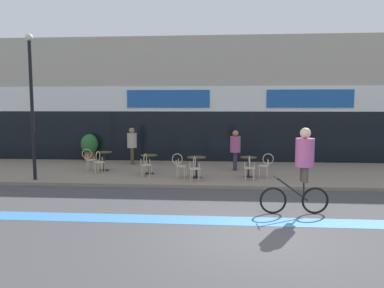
{
  "coord_description": "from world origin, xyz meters",
  "views": [
    {
      "loc": [
        -0.79,
        -7.9,
        2.81
      ],
      "look_at": [
        -1.92,
        6.71,
        1.29
      ],
      "focal_mm": 35.0,
      "sensor_mm": 36.0,
      "label": 1
    }
  ],
  "objects_px": {
    "bistro_table_0": "(104,157)",
    "cafe_chair_1_near": "(146,163)",
    "bistro_table_3": "(249,163)",
    "cafe_chair_2_side": "(180,164)",
    "cafe_chair_2_near": "(195,167)",
    "planter_pot": "(89,146)",
    "bistro_table_2": "(196,163)",
    "lamp_post": "(32,97)",
    "cafe_chair_3_side": "(265,164)",
    "cafe_chair_3_near": "(250,166)",
    "cyclist_0": "(302,163)",
    "pedestrian_far_end": "(235,147)",
    "pedestrian_near_end": "(132,143)",
    "bistro_table_1": "(149,160)",
    "cafe_chair_0_near": "(99,160)",
    "cafe_chair_0_side": "(89,158)"
  },
  "relations": [
    {
      "from": "cafe_chair_0_side",
      "to": "lamp_post",
      "type": "height_order",
      "value": "lamp_post"
    },
    {
      "from": "bistro_table_0",
      "to": "cafe_chair_1_near",
      "type": "relative_size",
      "value": 0.86
    },
    {
      "from": "bistro_table_3",
      "to": "cafe_chair_2_near",
      "type": "bearing_deg",
      "value": -155.06
    },
    {
      "from": "cafe_chair_2_side",
      "to": "bistro_table_3",
      "type": "bearing_deg",
      "value": 13.63
    },
    {
      "from": "bistro_table_3",
      "to": "bistro_table_1",
      "type": "bearing_deg",
      "value": 174.36
    },
    {
      "from": "bistro_table_1",
      "to": "cafe_chair_2_side",
      "type": "xyz_separation_m",
      "value": [
        1.28,
        -0.65,
        -0.01
      ]
    },
    {
      "from": "cafe_chair_2_near",
      "to": "lamp_post",
      "type": "height_order",
      "value": "lamp_post"
    },
    {
      "from": "cafe_chair_2_near",
      "to": "cafe_chair_0_near",
      "type": "bearing_deg",
      "value": 79.12
    },
    {
      "from": "cafe_chair_2_near",
      "to": "cafe_chair_3_side",
      "type": "height_order",
      "value": "same"
    },
    {
      "from": "cafe_chair_2_side",
      "to": "cafe_chair_1_near",
      "type": "bearing_deg",
      "value": -173.75
    },
    {
      "from": "cafe_chair_0_side",
      "to": "cafe_chair_3_side",
      "type": "xyz_separation_m",
      "value": [
        7.1,
        -0.94,
        0.0
      ]
    },
    {
      "from": "cafe_chair_0_near",
      "to": "cafe_chair_2_near",
      "type": "height_order",
      "value": "same"
    },
    {
      "from": "bistro_table_1",
      "to": "cafe_chair_2_near",
      "type": "height_order",
      "value": "cafe_chair_2_near"
    },
    {
      "from": "pedestrian_near_end",
      "to": "cafe_chair_3_side",
      "type": "bearing_deg",
      "value": 138.64
    },
    {
      "from": "cafe_chair_1_near",
      "to": "pedestrian_near_end",
      "type": "height_order",
      "value": "pedestrian_near_end"
    },
    {
      "from": "bistro_table_3",
      "to": "pedestrian_far_end",
      "type": "height_order",
      "value": "pedestrian_far_end"
    },
    {
      "from": "cafe_chair_3_near",
      "to": "pedestrian_near_end",
      "type": "distance_m",
      "value": 6.09
    },
    {
      "from": "cafe_chair_2_side",
      "to": "cafe_chair_3_side",
      "type": "bearing_deg",
      "value": 12.36
    },
    {
      "from": "cafe_chair_2_side",
      "to": "planter_pot",
      "type": "distance_m",
      "value": 6.09
    },
    {
      "from": "planter_pot",
      "to": "pedestrian_near_end",
      "type": "relative_size",
      "value": 0.78
    },
    {
      "from": "cafe_chair_2_near",
      "to": "planter_pot",
      "type": "relative_size",
      "value": 0.69
    },
    {
      "from": "bistro_table_3",
      "to": "cafe_chair_2_side",
      "type": "height_order",
      "value": "cafe_chair_2_side"
    },
    {
      "from": "cyclist_0",
      "to": "cafe_chair_3_side",
      "type": "bearing_deg",
      "value": -88.71
    },
    {
      "from": "bistro_table_1",
      "to": "cafe_chair_0_near",
      "type": "xyz_separation_m",
      "value": [
        -2.0,
        -0.06,
        -0.01
      ]
    },
    {
      "from": "bistro_table_1",
      "to": "bistro_table_3",
      "type": "bearing_deg",
      "value": -5.64
    },
    {
      "from": "bistro_table_1",
      "to": "pedestrian_near_end",
      "type": "distance_m",
      "value": 2.67
    },
    {
      "from": "cafe_chair_3_side",
      "to": "cafe_chair_3_near",
      "type": "bearing_deg",
      "value": 47.85
    },
    {
      "from": "cafe_chair_2_side",
      "to": "bistro_table_2",
      "type": "bearing_deg",
      "value": 6.64
    },
    {
      "from": "cafe_chair_2_side",
      "to": "cyclist_0",
      "type": "distance_m",
      "value": 5.48
    },
    {
      "from": "cafe_chair_2_side",
      "to": "cafe_chair_0_side",
      "type": "bearing_deg",
      "value": 170.33
    },
    {
      "from": "cafe_chair_2_near",
      "to": "pedestrian_far_end",
      "type": "distance_m",
      "value": 2.83
    },
    {
      "from": "cafe_chair_2_near",
      "to": "cafe_chair_2_side",
      "type": "xyz_separation_m",
      "value": [
        -0.62,
        0.64,
        0.0
      ]
    },
    {
      "from": "bistro_table_0",
      "to": "cafe_chair_3_side",
      "type": "xyz_separation_m",
      "value": [
        6.48,
        -0.95,
        -0.03
      ]
    },
    {
      "from": "cyclist_0",
      "to": "planter_pot",
      "type": "bearing_deg",
      "value": -47.11
    },
    {
      "from": "bistro_table_1",
      "to": "pedestrian_far_end",
      "type": "bearing_deg",
      "value": 17.35
    },
    {
      "from": "pedestrian_near_end",
      "to": "cafe_chair_2_side",
      "type": "bearing_deg",
      "value": 114.26
    },
    {
      "from": "cafe_chair_3_side",
      "to": "planter_pot",
      "type": "relative_size",
      "value": 0.69
    },
    {
      "from": "cafe_chair_0_side",
      "to": "cyclist_0",
      "type": "relative_size",
      "value": 0.4
    },
    {
      "from": "bistro_table_2",
      "to": "lamp_post",
      "type": "bearing_deg",
      "value": -172.05
    },
    {
      "from": "bistro_table_3",
      "to": "pedestrian_near_end",
      "type": "relative_size",
      "value": 0.45
    },
    {
      "from": "planter_pot",
      "to": "cafe_chair_3_near",
      "type": "bearing_deg",
      "value": -29.13
    },
    {
      "from": "bistro_table_3",
      "to": "cafe_chair_3_side",
      "type": "xyz_separation_m",
      "value": [
        0.63,
        -0.0,
        -0.02
      ]
    },
    {
      "from": "planter_pot",
      "to": "lamp_post",
      "type": "height_order",
      "value": "lamp_post"
    },
    {
      "from": "bistro_table_0",
      "to": "bistro_table_2",
      "type": "height_order",
      "value": "same"
    },
    {
      "from": "cafe_chair_0_side",
      "to": "cafe_chair_3_near",
      "type": "bearing_deg",
      "value": -20.26
    },
    {
      "from": "cafe_chair_0_side",
      "to": "pedestrian_near_end",
      "type": "bearing_deg",
      "value": 45.22
    },
    {
      "from": "cafe_chair_2_side",
      "to": "cafe_chair_3_near",
      "type": "height_order",
      "value": "same"
    },
    {
      "from": "bistro_table_1",
      "to": "cafe_chair_0_side",
      "type": "bearing_deg",
      "value": 168.04
    },
    {
      "from": "planter_pot",
      "to": "pedestrian_far_end",
      "type": "distance_m",
      "value": 7.22
    },
    {
      "from": "cafe_chair_0_near",
      "to": "lamp_post",
      "type": "distance_m",
      "value": 3.44
    }
  ]
}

